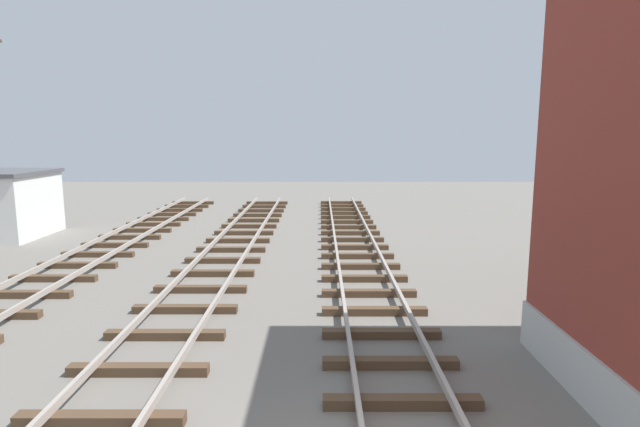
{
  "coord_description": "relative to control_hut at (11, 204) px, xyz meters",
  "views": [
    {
      "loc": [
        -0.59,
        -5.29,
        4.25
      ],
      "look_at": [
        -0.66,
        11.2,
        1.65
      ],
      "focal_mm": 28.32,
      "sensor_mm": 36.0,
      "label": 1
    }
  ],
  "objects": [
    {
      "name": "control_hut",
      "position": [
        0.0,
        0.0,
        0.0
      ],
      "size": [
        3.0,
        3.8,
        2.76
      ],
      "color": "silver",
      "rests_on": "ground"
    }
  ]
}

